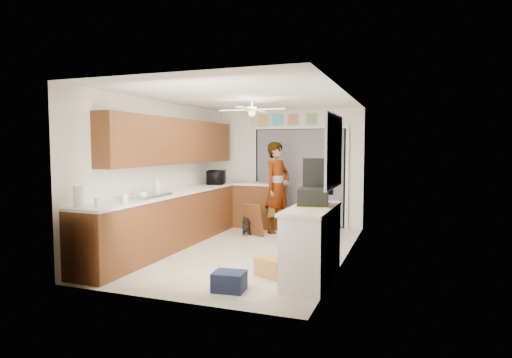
% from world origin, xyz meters
% --- Properties ---
extents(floor, '(5.00, 5.00, 0.00)m').
position_xyz_m(floor, '(0.00, 0.00, 0.00)').
color(floor, beige).
rests_on(floor, ground).
extents(ceiling, '(5.00, 5.00, 0.00)m').
position_xyz_m(ceiling, '(0.00, 0.00, 2.50)').
color(ceiling, white).
rests_on(ceiling, ground).
extents(wall_back, '(3.20, 0.00, 3.20)m').
position_xyz_m(wall_back, '(0.00, 2.50, 1.25)').
color(wall_back, white).
rests_on(wall_back, ground).
extents(wall_front, '(3.20, 0.00, 3.20)m').
position_xyz_m(wall_front, '(0.00, -2.50, 1.25)').
color(wall_front, white).
rests_on(wall_front, ground).
extents(wall_left, '(0.00, 5.00, 5.00)m').
position_xyz_m(wall_left, '(-1.60, 0.00, 1.25)').
color(wall_left, white).
rests_on(wall_left, ground).
extents(wall_right, '(0.00, 5.00, 5.00)m').
position_xyz_m(wall_right, '(1.60, 0.00, 1.25)').
color(wall_right, white).
rests_on(wall_right, ground).
extents(left_base_cabinets, '(0.60, 4.80, 0.90)m').
position_xyz_m(left_base_cabinets, '(-1.30, 0.00, 0.45)').
color(left_base_cabinets, brown).
rests_on(left_base_cabinets, floor).
extents(left_countertop, '(0.62, 4.80, 0.04)m').
position_xyz_m(left_countertop, '(-1.29, 0.00, 0.92)').
color(left_countertop, white).
rests_on(left_countertop, left_base_cabinets).
extents(upper_cabinets, '(0.32, 4.00, 0.80)m').
position_xyz_m(upper_cabinets, '(-1.44, 0.20, 1.80)').
color(upper_cabinets, brown).
rests_on(upper_cabinets, wall_left).
extents(sink_basin, '(0.50, 0.76, 0.06)m').
position_xyz_m(sink_basin, '(-1.29, -1.00, 0.95)').
color(sink_basin, silver).
rests_on(sink_basin, left_countertop).
extents(faucet, '(0.03, 0.03, 0.22)m').
position_xyz_m(faucet, '(-1.48, -1.00, 1.05)').
color(faucet, silver).
rests_on(faucet, left_countertop).
extents(peninsula_base, '(1.00, 0.60, 0.90)m').
position_xyz_m(peninsula_base, '(-0.50, 2.00, 0.45)').
color(peninsula_base, brown).
rests_on(peninsula_base, floor).
extents(peninsula_top, '(1.04, 0.64, 0.04)m').
position_xyz_m(peninsula_top, '(-0.50, 2.00, 0.92)').
color(peninsula_top, white).
rests_on(peninsula_top, peninsula_base).
extents(back_opening_recess, '(2.00, 0.06, 2.10)m').
position_xyz_m(back_opening_recess, '(0.25, 2.47, 1.05)').
color(back_opening_recess, black).
rests_on(back_opening_recess, wall_back).
extents(curtain_panel, '(1.90, 0.03, 2.05)m').
position_xyz_m(curtain_panel, '(0.25, 2.43, 1.05)').
color(curtain_panel, slate).
rests_on(curtain_panel, wall_back).
extents(door_trim_left, '(0.06, 0.04, 2.10)m').
position_xyz_m(door_trim_left, '(-0.77, 2.44, 1.05)').
color(door_trim_left, white).
rests_on(door_trim_left, wall_back).
extents(door_trim_right, '(0.06, 0.04, 2.10)m').
position_xyz_m(door_trim_right, '(1.27, 2.44, 1.05)').
color(door_trim_right, white).
rests_on(door_trim_right, wall_back).
extents(door_trim_head, '(2.10, 0.04, 0.06)m').
position_xyz_m(door_trim_head, '(0.25, 2.44, 2.12)').
color(door_trim_head, white).
rests_on(door_trim_head, wall_back).
extents(header_frame_0, '(0.22, 0.02, 0.22)m').
position_xyz_m(header_frame_0, '(-0.60, 2.47, 2.30)').
color(header_frame_0, '#E6B74C').
rests_on(header_frame_0, wall_back).
extents(header_frame_1, '(0.22, 0.02, 0.22)m').
position_xyz_m(header_frame_1, '(-0.25, 2.47, 2.30)').
color(header_frame_1, '#52B6DB').
rests_on(header_frame_1, wall_back).
extents(header_frame_2, '(0.22, 0.02, 0.22)m').
position_xyz_m(header_frame_2, '(0.10, 2.47, 2.30)').
color(header_frame_2, '#D3714F').
rests_on(header_frame_2, wall_back).
extents(header_frame_3, '(0.22, 0.02, 0.22)m').
position_xyz_m(header_frame_3, '(0.50, 2.47, 2.30)').
color(header_frame_3, '#71A65F').
rests_on(header_frame_3, wall_back).
extents(header_frame_4, '(0.22, 0.02, 0.22)m').
position_xyz_m(header_frame_4, '(0.90, 2.47, 2.30)').
color(header_frame_4, silver).
rests_on(header_frame_4, wall_back).
extents(route66_sign, '(0.22, 0.02, 0.26)m').
position_xyz_m(route66_sign, '(-0.95, 2.47, 2.30)').
color(route66_sign, silver).
rests_on(route66_sign, wall_back).
extents(right_counter_base, '(0.50, 1.40, 0.90)m').
position_xyz_m(right_counter_base, '(1.35, -1.20, 0.45)').
color(right_counter_base, white).
rests_on(right_counter_base, floor).
extents(right_counter_top, '(0.54, 1.44, 0.04)m').
position_xyz_m(right_counter_top, '(1.34, -1.20, 0.92)').
color(right_counter_top, white).
rests_on(right_counter_top, right_counter_base).
extents(abstract_painting, '(0.03, 1.15, 0.95)m').
position_xyz_m(abstract_painting, '(1.58, -1.00, 1.65)').
color(abstract_painting, '#F35987').
rests_on(abstract_painting, wall_right).
extents(ceiling_fan, '(1.14, 1.14, 0.24)m').
position_xyz_m(ceiling_fan, '(0.00, 0.20, 2.32)').
color(ceiling_fan, white).
rests_on(ceiling_fan, ceiling).
extents(microwave, '(0.49, 0.59, 0.28)m').
position_xyz_m(microwave, '(-1.24, 1.42, 1.08)').
color(microwave, black).
rests_on(microwave, left_countertop).
extents(soap_bottle, '(0.15, 0.15, 0.31)m').
position_xyz_m(soap_bottle, '(-1.37, -0.54, 1.09)').
color(soap_bottle, silver).
rests_on(soap_bottle, left_countertop).
extents(cup, '(0.12, 0.12, 0.10)m').
position_xyz_m(cup, '(-1.24, -1.14, 0.99)').
color(cup, white).
rests_on(cup, left_countertop).
extents(jar_a, '(0.13, 0.13, 0.14)m').
position_xyz_m(jar_a, '(-1.16, -1.67, 1.01)').
color(jar_a, silver).
rests_on(jar_a, left_countertop).
extents(jar_b, '(0.09, 0.09, 0.11)m').
position_xyz_m(jar_b, '(-1.29, -2.06, 0.99)').
color(jar_b, silver).
rests_on(jar_b, left_countertop).
extents(paper_towel_roll, '(0.15, 0.15, 0.27)m').
position_xyz_m(paper_towel_roll, '(-1.43, -2.25, 1.08)').
color(paper_towel_roll, white).
rests_on(paper_towel_roll, left_countertop).
extents(suitcase, '(0.46, 0.57, 0.22)m').
position_xyz_m(suitcase, '(1.32, -1.02, 1.05)').
color(suitcase, black).
rests_on(suitcase, right_counter_top).
extents(suitcase_rim, '(0.53, 0.64, 0.02)m').
position_xyz_m(suitcase_rim, '(1.32, -1.02, 0.94)').
color(suitcase_rim, yellow).
rests_on(suitcase_rim, suitcase).
extents(suitcase_lid, '(0.42, 0.10, 0.50)m').
position_xyz_m(suitcase_lid, '(1.32, -0.73, 1.30)').
color(suitcase_lid, black).
rests_on(suitcase_lid, suitcase).
extents(cardboard_box, '(0.47, 0.42, 0.24)m').
position_xyz_m(cardboard_box, '(0.83, -1.25, 0.12)').
color(cardboard_box, '#C27C3D').
rests_on(cardboard_box, floor).
extents(navy_crate, '(0.40, 0.34, 0.23)m').
position_xyz_m(navy_crate, '(0.52, -1.97, 0.11)').
color(navy_crate, '#161F38').
rests_on(navy_crate, floor).
extents(cabinet_door_panel, '(0.45, 0.32, 0.62)m').
position_xyz_m(cabinet_door_panel, '(-0.29, 1.04, 0.31)').
color(cabinet_door_panel, brown).
rests_on(cabinet_door_panel, floor).
extents(man, '(0.64, 0.77, 1.80)m').
position_xyz_m(man, '(0.03, 1.56, 0.90)').
color(man, white).
rests_on(man, floor).
extents(dog, '(0.31, 0.52, 0.38)m').
position_xyz_m(dog, '(-0.47, 1.23, 0.19)').
color(dog, black).
rests_on(dog, floor).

